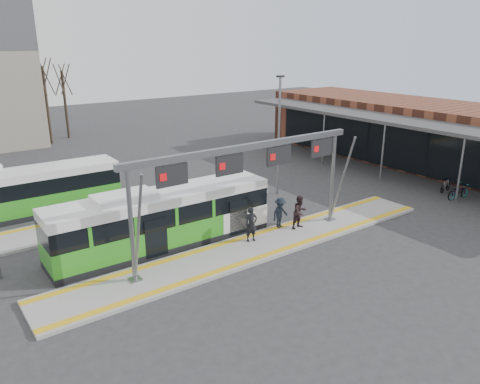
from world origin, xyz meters
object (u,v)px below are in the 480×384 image
object	(u,v)px
gantry	(250,165)
passenger_a	(251,224)
hero_bus	(162,220)
passenger_c	(280,213)
passenger_b	(300,212)

from	to	relation	value
gantry	passenger_a	xyz separation A→B (m)	(0.39, 0.36, -3.24)
hero_bus	passenger_c	world-z (taller)	hero_bus
hero_bus	passenger_a	bearing A→B (deg)	-31.47
passenger_a	passenger_c	xyz separation A→B (m)	(2.36, 0.49, -0.05)
hero_bus	passenger_b	xyz separation A→B (m)	(6.99, -2.58, -0.36)
gantry	passenger_a	bearing A→B (deg)	42.54
gantry	hero_bus	size ratio (longest dim) A/B	1.13
passenger_a	passenger_b	world-z (taller)	passenger_b
hero_bus	passenger_b	bearing A→B (deg)	-19.39
gantry	passenger_a	world-z (taller)	gantry
passenger_a	passenger_c	distance (m)	2.41
passenger_b	gantry	bearing A→B (deg)	178.68
passenger_c	passenger_a	bearing A→B (deg)	-177.85
passenger_b	passenger_c	distance (m)	1.08
gantry	hero_bus	world-z (taller)	gantry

